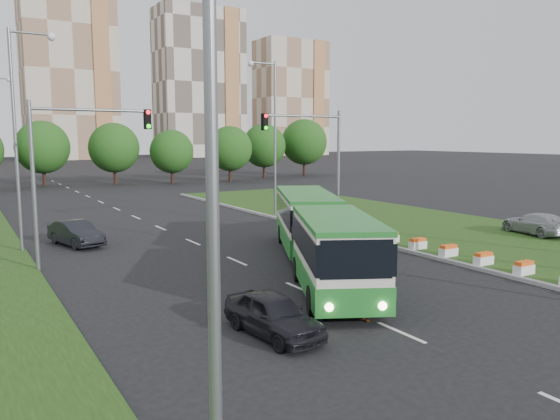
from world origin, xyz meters
TOP-DOWN VIEW (x-y plane):
  - ground at (0.00, 0.00)m, footprint 360.00×360.00m
  - grass_median at (13.00, 8.00)m, footprint 14.00×60.00m
  - median_kerb at (6.05, 8.00)m, footprint 0.30×60.00m
  - lane_markings at (-3.00, 20.00)m, footprint 0.20×100.00m
  - flower_planters at (6.70, -1.40)m, footprint 1.10×13.70m
  - traffic_mast_median at (4.78, 10.00)m, footprint 5.76×0.32m
  - traffic_mast_left at (-10.38, 9.00)m, footprint 5.76×0.32m
  - street_lamps at (-3.00, 10.00)m, footprint 36.00×60.00m
  - tree_line at (10.00, 55.00)m, footprint 120.00×8.00m
  - apartment_tower_ceast at (15.00, 150.00)m, footprint 25.00×15.00m
  - apartment_tower_east at (55.00, 150.00)m, footprint 27.00×15.00m
  - midrise_east at (90.00, 150.00)m, footprint 24.00×14.00m
  - articulated_bus at (-0.65, 2.78)m, footprint 2.69×17.24m
  - car_left_near at (-6.68, -4.07)m, footprint 2.00×4.16m
  - car_left_far at (-9.26, 14.49)m, footprint 2.67×4.65m
  - car_median at (16.52, 2.51)m, footprint 2.85×5.07m
  - pedestrian at (-3.24, -4.47)m, footprint 0.44×0.63m
  - shopping_trolley at (-2.96, -3.72)m, footprint 0.38×0.40m

SIDE VIEW (x-z plane):
  - ground at x=0.00m, z-range 0.00..0.00m
  - lane_markings at x=-3.00m, z-range -0.01..0.01m
  - grass_median at x=13.00m, z-range 0.00..0.15m
  - median_kerb at x=6.05m, z-range 0.00..0.18m
  - shopping_trolley at x=-2.96m, z-range 0.00..0.64m
  - flower_planters at x=6.70m, z-range 0.15..0.75m
  - car_left_near at x=-6.68m, z-range 0.00..1.37m
  - car_left_far at x=-9.26m, z-range 0.00..1.45m
  - pedestrian at x=-3.24m, z-range 0.00..1.65m
  - car_median at x=16.52m, z-range 0.15..1.54m
  - articulated_bus at x=-0.65m, z-range 0.32..3.16m
  - tree_line at x=10.00m, z-range 0.00..9.00m
  - traffic_mast_median at x=4.78m, z-range 1.35..9.35m
  - traffic_mast_left at x=-10.38m, z-range 1.35..9.35m
  - street_lamps at x=-3.00m, z-range 0.00..12.00m
  - midrise_east at x=90.00m, z-range 0.00..40.00m
  - apartment_tower_east at x=55.00m, z-range 0.00..47.00m
  - apartment_tower_ceast at x=15.00m, z-range 0.00..50.00m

